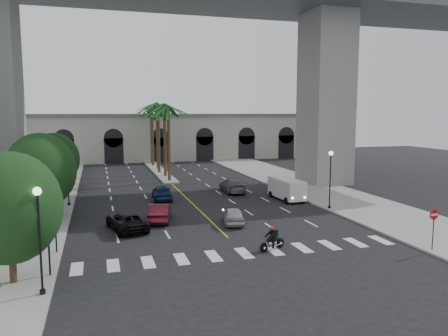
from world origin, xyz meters
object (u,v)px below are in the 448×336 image
(lamp_post_left_near, at_px, (39,232))
(do_not_enter_sign, at_px, (434,221))
(car_d, at_px, (233,185))
(cargo_van, at_px, (287,188))
(car_e, at_px, (162,192))
(pedestrian_a, at_px, (21,240))
(traffic_signal_near, at_px, (48,232))
(car_c, at_px, (127,221))
(car_a, at_px, (233,215))
(car_b, at_px, (160,212))
(lamp_post_left_far, at_px, (68,173))
(motorcycle_rider, at_px, (273,239))
(lamp_post_right, at_px, (330,175))
(traffic_signal_far, at_px, (55,215))

(lamp_post_left_near, distance_m, do_not_enter_sign, 22.97)
(car_d, xyz_separation_m, cargo_van, (3.94, -5.69, 0.43))
(car_e, bearing_deg, pedestrian_a, 56.31)
(traffic_signal_near, bearing_deg, car_c, 62.04)
(traffic_signal_near, relative_size, pedestrian_a, 2.27)
(car_a, height_order, car_e, car_e)
(car_e, xyz_separation_m, pedestrian_a, (-10.83, -14.80, 0.19))
(car_d, relative_size, pedestrian_a, 3.28)
(car_a, xyz_separation_m, car_b, (-5.44, 2.43, 0.07))
(lamp_post_left_far, height_order, do_not_enter_sign, lamp_post_left_far)
(motorcycle_rider, xyz_separation_m, car_d, (3.57, 20.22, 0.06))
(car_e, bearing_deg, car_d, -162.96)
(traffic_signal_near, distance_m, pedestrian_a, 5.12)
(lamp_post_right, relative_size, cargo_van, 1.05)
(lamp_post_left_near, height_order, car_b, lamp_post_left_near)
(cargo_van, height_order, do_not_enter_sign, do_not_enter_sign)
(traffic_signal_near, distance_m, car_a, 15.30)
(car_b, bearing_deg, lamp_post_left_far, -33.52)
(traffic_signal_near, bearing_deg, cargo_van, 36.93)
(lamp_post_right, distance_m, cargo_van, 5.84)
(motorcycle_rider, height_order, car_a, motorcycle_rider)
(lamp_post_left_near, height_order, traffic_signal_far, lamp_post_left_near)
(car_c, bearing_deg, car_e, -123.20)
(lamp_post_right, bearing_deg, lamp_post_left_near, -150.31)
(lamp_post_left_near, xyz_separation_m, car_e, (8.85, 21.72, -2.45))
(lamp_post_left_near, height_order, do_not_enter_sign, lamp_post_left_near)
(pedestrian_a, bearing_deg, do_not_enter_sign, -40.01)
(traffic_signal_near, height_order, car_e, traffic_signal_near)
(car_a, bearing_deg, car_d, -95.97)
(car_e, distance_m, do_not_enter_sign, 25.57)
(motorcycle_rider, height_order, do_not_enter_sign, do_not_enter_sign)
(lamp_post_left_far, height_order, traffic_signal_far, lamp_post_left_far)
(traffic_signal_far, xyz_separation_m, car_c, (4.57, 4.62, -1.82))
(lamp_post_left_near, bearing_deg, car_c, 67.20)
(traffic_signal_near, distance_m, car_c, 9.92)
(lamp_post_left_far, height_order, motorcycle_rider, lamp_post_left_far)
(traffic_signal_far, distance_m, cargo_van, 23.87)
(lamp_post_left_far, distance_m, cargo_van, 21.19)
(traffic_signal_far, xyz_separation_m, car_b, (7.36, 6.60, -1.78))
(traffic_signal_near, xyz_separation_m, pedestrian_a, (-2.08, 4.42, -1.56))
(traffic_signal_near, bearing_deg, car_a, 32.57)
(traffic_signal_near, height_order, car_d, traffic_signal_near)
(motorcycle_rider, bearing_deg, car_b, 97.11)
(lamp_post_left_near, height_order, car_d, lamp_post_left_near)
(traffic_signal_near, bearing_deg, car_e, 65.52)
(car_a, bearing_deg, pedestrian_a, 25.36)
(lamp_post_left_near, xyz_separation_m, motorcycle_rider, (13.38, 3.61, -2.52))
(lamp_post_right, distance_m, car_b, 15.54)
(lamp_post_right, relative_size, traffic_signal_near, 1.47)
(lamp_post_left_near, relative_size, motorcycle_rider, 2.66)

